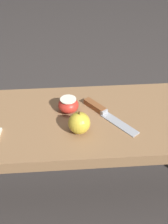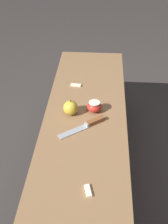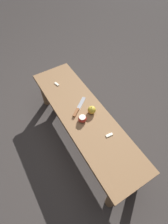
# 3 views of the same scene
# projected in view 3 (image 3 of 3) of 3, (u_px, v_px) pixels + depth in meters

# --- Properties ---
(ground_plane) EXTENTS (8.00, 8.00, 0.00)m
(ground_plane) POSITION_uv_depth(u_px,v_px,m) (84.00, 137.00, 1.82)
(ground_plane) COLOR #383330
(wooden_bench) EXTENTS (1.38, 0.39, 0.41)m
(wooden_bench) POSITION_uv_depth(u_px,v_px,m) (84.00, 120.00, 1.55)
(wooden_bench) COLOR olive
(wooden_bench) RESTS_ON ground_plane
(knife) EXTENTS (0.17, 0.21, 0.02)m
(knife) POSITION_uv_depth(u_px,v_px,m) (78.00, 110.00, 1.52)
(knife) COLOR #9EA0A5
(knife) RESTS_ON wooden_bench
(apple_whole) EXTENTS (0.07, 0.07, 0.08)m
(apple_whole) POSITION_uv_depth(u_px,v_px,m) (92.00, 110.00, 1.48)
(apple_whole) COLOR gold
(apple_whole) RESTS_ON wooden_bench
(apple_cut) EXTENTS (0.07, 0.07, 0.05)m
(apple_cut) POSITION_uv_depth(u_px,v_px,m) (82.00, 119.00, 1.44)
(apple_cut) COLOR red
(apple_cut) RESTS_ON wooden_bench
(apple_slice_near_knife) EXTENTS (0.03, 0.06, 0.01)m
(apple_slice_near_knife) POSITION_uv_depth(u_px,v_px,m) (109.00, 135.00, 1.37)
(apple_slice_near_knife) COLOR white
(apple_slice_near_knife) RESTS_ON wooden_bench
(apple_slice_center) EXTENTS (0.06, 0.03, 0.01)m
(apple_slice_center) POSITION_uv_depth(u_px,v_px,m) (57.00, 84.00, 1.70)
(apple_slice_center) COLOR white
(apple_slice_center) RESTS_ON wooden_bench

